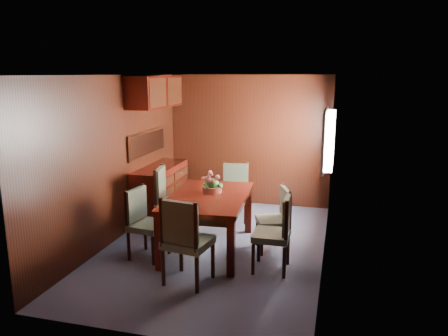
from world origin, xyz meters
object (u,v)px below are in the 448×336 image
(sideboard, at_px, (161,192))
(flower_centerpiece, at_px, (212,183))
(dining_table, at_px, (209,203))
(chair_head, at_px, (185,237))
(chair_left_near, at_px, (143,219))
(chair_right_near, at_px, (278,229))

(sideboard, relative_size, flower_centerpiece, 4.76)
(dining_table, xyz_separation_m, chair_head, (0.04, -1.09, -0.08))
(chair_left_near, relative_size, flower_centerpiece, 3.25)
(chair_left_near, bearing_deg, sideboard, -156.77)
(dining_table, xyz_separation_m, chair_right_near, (1.02, -0.43, -0.13))
(sideboard, height_order, chair_head, chair_head)
(sideboard, bearing_deg, chair_left_near, -75.02)
(dining_table, height_order, chair_left_near, chair_left_near)
(chair_left_near, height_order, chair_head, chair_head)
(chair_left_near, xyz_separation_m, flower_centerpiece, (0.77, 0.62, 0.40))
(chair_right_near, distance_m, chair_head, 1.18)
(dining_table, bearing_deg, chair_right_near, -26.59)
(dining_table, bearing_deg, chair_left_near, -152.59)
(chair_left_near, distance_m, chair_head, 1.02)
(dining_table, distance_m, chair_head, 1.09)
(chair_right_near, distance_m, flower_centerpiece, 1.23)
(chair_head, xyz_separation_m, flower_centerpiece, (-0.04, 1.24, 0.34))
(dining_table, xyz_separation_m, chair_left_near, (-0.76, -0.47, -0.14))
(chair_head, bearing_deg, flower_centerpiece, 100.80)
(sideboard, bearing_deg, flower_centerpiece, -38.45)
(sideboard, height_order, chair_left_near, chair_left_near)
(chair_head, relative_size, flower_centerpiece, 3.61)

